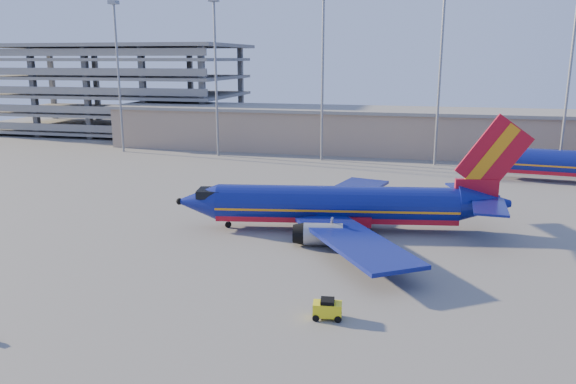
{
  "coord_description": "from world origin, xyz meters",
  "views": [
    {
      "loc": [
        13.21,
        -53.39,
        18.04
      ],
      "look_at": [
        -0.88,
        3.79,
        4.0
      ],
      "focal_mm": 35.0,
      "sensor_mm": 36.0,
      "label": 1
    }
  ],
  "objects": [
    {
      "name": "baggage_tug",
      "position": [
        7.13,
        -17.03,
        0.77
      ],
      "size": [
        2.19,
        1.48,
        1.48
      ],
      "rotation": [
        0.0,
        0.0,
        0.12
      ],
      "color": "yellow",
      "rests_on": "ground"
    },
    {
      "name": "light_mast_row",
      "position": [
        5.0,
        46.0,
        17.55
      ],
      "size": [
        101.6,
        1.6,
        28.65
      ],
      "color": "gray",
      "rests_on": "ground"
    },
    {
      "name": "terminal_building",
      "position": [
        10.0,
        58.0,
        4.32
      ],
      "size": [
        122.0,
        16.0,
        8.5
      ],
      "color": "gray",
      "rests_on": "ground"
    },
    {
      "name": "parking_garage",
      "position": [
        -62.0,
        74.05,
        11.73
      ],
      "size": [
        62.0,
        32.0,
        21.4
      ],
      "color": "slate",
      "rests_on": "ground"
    },
    {
      "name": "ground",
      "position": [
        0.0,
        0.0,
        0.0
      ],
      "size": [
        220.0,
        220.0,
        0.0
      ],
      "primitive_type": "plane",
      "color": "slate",
      "rests_on": "ground"
    },
    {
      "name": "aircraft_main",
      "position": [
        5.16,
        4.35,
        2.7
      ],
      "size": [
        37.04,
        35.34,
        12.62
      ],
      "rotation": [
        0.0,
        0.0,
        0.17
      ],
      "color": "navy",
      "rests_on": "ground"
    }
  ]
}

